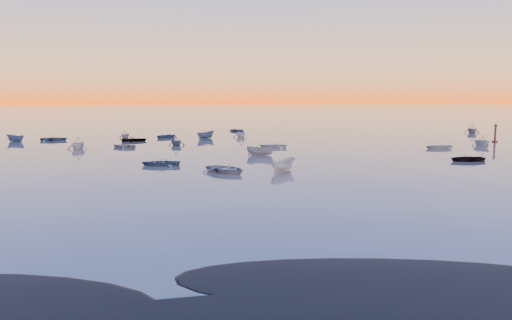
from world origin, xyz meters
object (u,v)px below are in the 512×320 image
object	(u,v)px
boat_near_center	(283,171)
channel_marker	(495,134)
boat_near_left	(226,173)
boat_near_right	(481,146)

from	to	relation	value
boat_near_center	channel_marker	world-z (taller)	channel_marker
boat_near_left	boat_near_center	bearing A→B (deg)	-38.31
boat_near_left	boat_near_center	world-z (taller)	boat_near_center
boat_near_right	channel_marker	size ratio (longest dim) A/B	1.13
boat_near_left	boat_near_right	bearing A→B (deg)	-12.41
boat_near_left	channel_marker	distance (m)	52.40
boat_near_left	channel_marker	xyz separation A→B (m)	(47.32, 22.46, 1.24)
channel_marker	boat_near_left	bearing A→B (deg)	-154.61
boat_near_center	boat_near_left	bearing A→B (deg)	46.46
boat_near_left	boat_near_center	xyz separation A→B (m)	(5.66, -0.28, 0.00)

